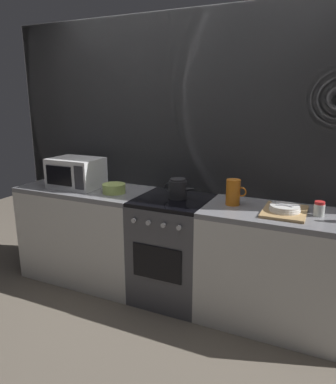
{
  "coord_description": "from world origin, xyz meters",
  "views": [
    {
      "loc": [
        1.16,
        -2.59,
        1.7
      ],
      "look_at": [
        -0.04,
        0.0,
        0.95
      ],
      "focal_mm": 33.45,
      "sensor_mm": 36.0,
      "label": 1
    }
  ],
  "objects_px": {
    "stove_unit": "(173,249)",
    "dish_pile": "(285,210)",
    "kettle": "(178,189)",
    "spice_jar": "(319,209)",
    "mixing_bowl": "(114,188)",
    "pitcher": "(233,192)",
    "microwave": "(76,173)"
  },
  "relations": [
    {
      "from": "stove_unit",
      "to": "dish_pile",
      "type": "xyz_separation_m",
      "value": [
        0.89,
        -0.02,
        0.47
      ]
    },
    {
      "from": "stove_unit",
      "to": "kettle",
      "type": "height_order",
      "value": "kettle"
    },
    {
      "from": "spice_jar",
      "to": "mixing_bowl",
      "type": "bearing_deg",
      "value": -177.42
    },
    {
      "from": "stove_unit",
      "to": "mixing_bowl",
      "type": "bearing_deg",
      "value": -174.7
    },
    {
      "from": "pitcher",
      "to": "kettle",
      "type": "bearing_deg",
      "value": -178.6
    },
    {
      "from": "kettle",
      "to": "pitcher",
      "type": "distance_m",
      "value": 0.46
    },
    {
      "from": "mixing_bowl",
      "to": "spice_jar",
      "type": "bearing_deg",
      "value": 2.58
    },
    {
      "from": "mixing_bowl",
      "to": "pitcher",
      "type": "height_order",
      "value": "pitcher"
    },
    {
      "from": "kettle",
      "to": "mixing_bowl",
      "type": "distance_m",
      "value": 0.58
    },
    {
      "from": "kettle",
      "to": "dish_pile",
      "type": "bearing_deg",
      "value": -2.57
    },
    {
      "from": "microwave",
      "to": "mixing_bowl",
      "type": "height_order",
      "value": "microwave"
    },
    {
      "from": "mixing_bowl",
      "to": "kettle",
      "type": "bearing_deg",
      "value": 7.27
    },
    {
      "from": "pitcher",
      "to": "spice_jar",
      "type": "distance_m",
      "value": 0.62
    },
    {
      "from": "kettle",
      "to": "dish_pile",
      "type": "relative_size",
      "value": 0.71
    },
    {
      "from": "pitcher",
      "to": "dish_pile",
      "type": "bearing_deg",
      "value": -7.2
    },
    {
      "from": "dish_pile",
      "to": "pitcher",
      "type": "bearing_deg",
      "value": 172.8
    },
    {
      "from": "microwave",
      "to": "dish_pile",
      "type": "xyz_separation_m",
      "value": [
        1.86,
        -0.0,
        -0.11
      ]
    },
    {
      "from": "microwave",
      "to": "kettle",
      "type": "xyz_separation_m",
      "value": [
        1.01,
        0.04,
        -0.05
      ]
    },
    {
      "from": "kettle",
      "to": "spice_jar",
      "type": "distance_m",
      "value": 1.08
    },
    {
      "from": "stove_unit",
      "to": "mixing_bowl",
      "type": "xyz_separation_m",
      "value": [
        -0.54,
        -0.05,
        0.49
      ]
    },
    {
      "from": "stove_unit",
      "to": "microwave",
      "type": "bearing_deg",
      "value": -179.24
    },
    {
      "from": "microwave",
      "to": "pitcher",
      "type": "relative_size",
      "value": 2.3
    },
    {
      "from": "stove_unit",
      "to": "kettle",
      "type": "distance_m",
      "value": 0.53
    },
    {
      "from": "microwave",
      "to": "stove_unit",
      "type": "bearing_deg",
      "value": 0.76
    },
    {
      "from": "kettle",
      "to": "spice_jar",
      "type": "relative_size",
      "value": 2.71
    },
    {
      "from": "microwave",
      "to": "kettle",
      "type": "bearing_deg",
      "value": 2.05
    },
    {
      "from": "kettle",
      "to": "spice_jar",
      "type": "bearing_deg",
      "value": 0.07
    },
    {
      "from": "spice_jar",
      "to": "microwave",
      "type": "bearing_deg",
      "value": -178.98
    },
    {
      "from": "mixing_bowl",
      "to": "spice_jar",
      "type": "xyz_separation_m",
      "value": [
        1.65,
        0.07,
        0.01
      ]
    },
    {
      "from": "stove_unit",
      "to": "mixing_bowl",
      "type": "relative_size",
      "value": 4.5
    },
    {
      "from": "pitcher",
      "to": "dish_pile",
      "type": "relative_size",
      "value": 0.5
    },
    {
      "from": "dish_pile",
      "to": "spice_jar",
      "type": "height_order",
      "value": "spice_jar"
    }
  ]
}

